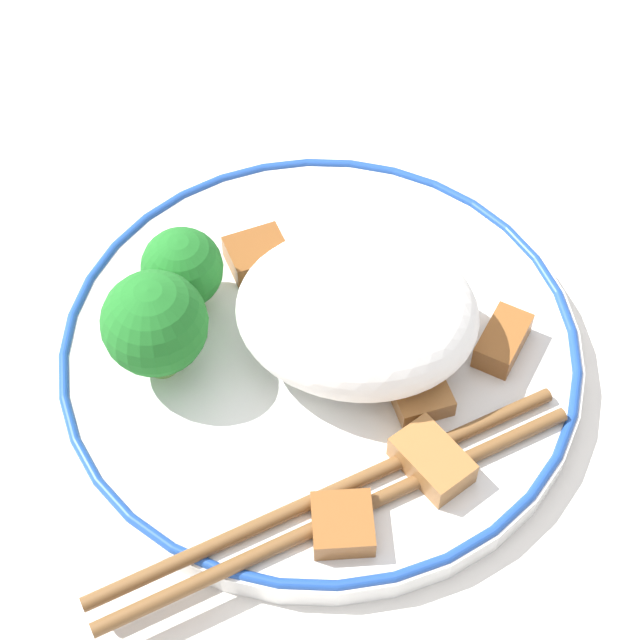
{
  "coord_description": "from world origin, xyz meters",
  "views": [
    {
      "loc": [
        -0.04,
        0.3,
        0.44
      ],
      "look_at": [
        0.0,
        0.0,
        0.03
      ],
      "focal_mm": 60.0,
      "sensor_mm": 36.0,
      "label": 1
    }
  ],
  "objects_px": {
    "broccoli_back_left": "(182,270)",
    "chopsticks": "(337,504)",
    "broccoli_back_center": "(155,324)",
    "plate": "(320,350)"
  },
  "relations": [
    {
      "from": "broccoli_back_left",
      "to": "chopsticks",
      "type": "bearing_deg",
      "value": 130.84
    },
    {
      "from": "broccoli_back_center",
      "to": "chopsticks",
      "type": "xyz_separation_m",
      "value": [
        -0.09,
        0.06,
        -0.03
      ]
    },
    {
      "from": "plate",
      "to": "broccoli_back_left",
      "type": "distance_m",
      "value": 0.08
    },
    {
      "from": "plate",
      "to": "broccoli_back_center",
      "type": "xyz_separation_m",
      "value": [
        0.07,
        0.02,
        0.04
      ]
    },
    {
      "from": "broccoli_back_left",
      "to": "broccoli_back_center",
      "type": "relative_size",
      "value": 0.81
    },
    {
      "from": "broccoli_back_left",
      "to": "broccoli_back_center",
      "type": "height_order",
      "value": "broccoli_back_center"
    },
    {
      "from": "broccoli_back_center",
      "to": "plate",
      "type": "bearing_deg",
      "value": -163.1
    },
    {
      "from": "broccoli_back_left",
      "to": "broccoli_back_center",
      "type": "distance_m",
      "value": 0.04
    },
    {
      "from": "broccoli_back_left",
      "to": "plate",
      "type": "bearing_deg",
      "value": 166.67
    },
    {
      "from": "broccoli_back_left",
      "to": "chopsticks",
      "type": "distance_m",
      "value": 0.14
    }
  ]
}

